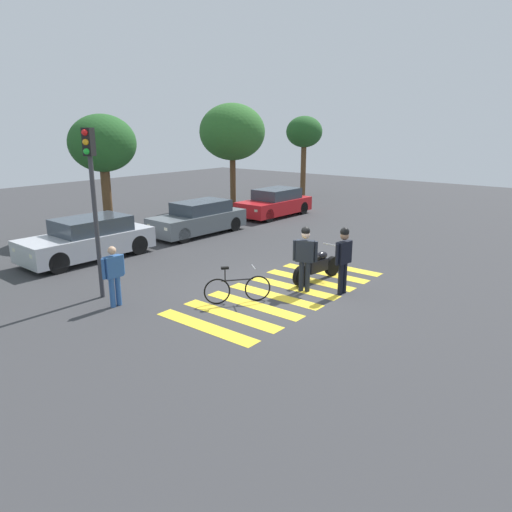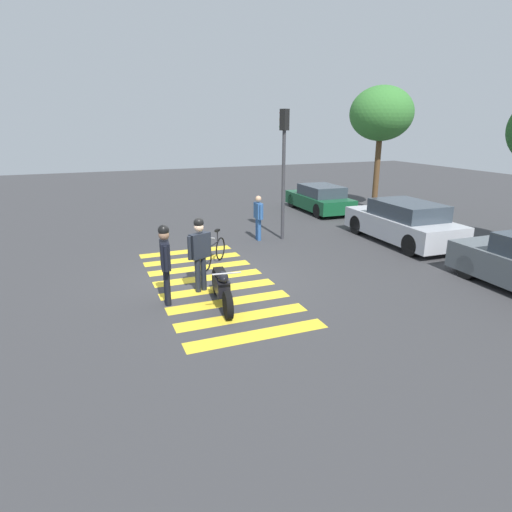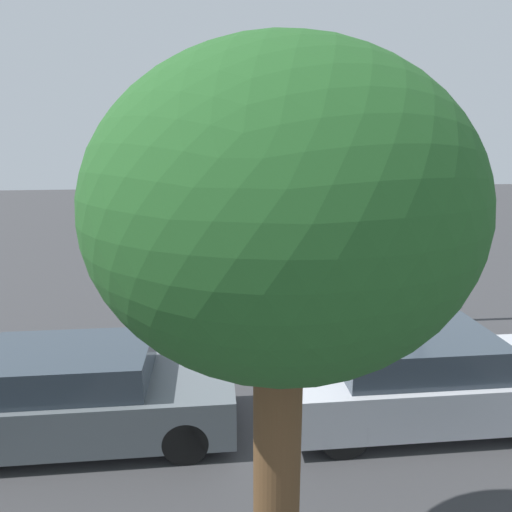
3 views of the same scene
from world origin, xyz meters
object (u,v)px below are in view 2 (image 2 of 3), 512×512
Objects in this scene: leaning_bicycle at (214,252)px; pedestrian_bystander at (258,215)px; officer_by_motorcycle at (165,258)px; officer_on_foot at (200,249)px; police_motorcycle at (222,287)px; car_green_compact at (320,199)px; car_silver_sedan at (403,223)px; traffic_light_pole at (284,155)px.

leaning_bicycle is 3.22m from pedestrian_bystander.
officer_on_foot is at bearing 118.43° from officer_by_motorcycle.
officer_on_foot is at bearing -168.11° from police_motorcycle.
police_motorcycle is 3.00m from leaning_bicycle.
leaning_bicycle is at bearing 154.60° from officer_on_foot.
car_green_compact reaches higher than police_motorcycle.
car_silver_sedan reaches higher than police_motorcycle.
traffic_light_pole reaches higher than car_silver_sedan.
car_green_compact is at bearing 179.28° from car_silver_sedan.
leaning_bicycle is at bearing -57.60° from traffic_light_pole.
officer_on_foot reaches higher than car_silver_sedan.
officer_on_foot is (-1.05, -0.22, 0.65)m from police_motorcycle.
officer_by_motorcycle reaches higher than car_silver_sedan.
car_green_compact is (-8.37, 8.82, -0.51)m from officer_by_motorcycle.
car_silver_sedan is at bearing -0.72° from car_green_compact.
officer_by_motorcycle reaches higher than police_motorcycle.
traffic_light_pole is (-3.89, 4.07, 1.91)m from officer_on_foot.
traffic_light_pole reaches higher than car_green_compact.
car_silver_sedan is (-1.89, 7.81, -0.40)m from officer_on_foot.
officer_on_foot is 5.17m from pedestrian_bystander.
car_green_compact reaches higher than leaning_bicycle.
pedestrian_bystander is 0.36× the size of traffic_light_pole.
traffic_light_pole is at bearing -43.88° from car_green_compact.
officer_by_motorcycle is 0.42× the size of car_silver_sedan.
officer_on_foot is 5.95m from traffic_light_pole.
officer_by_motorcycle is at bearing -48.67° from traffic_light_pole.
officer_on_foot is 0.99× the size of officer_by_motorcycle.
traffic_light_pole is (-2.02, 3.18, 2.62)m from leaning_bicycle.
car_green_compact is at bearing 139.29° from police_motorcycle.
officer_on_foot is 1.17× the size of pedestrian_bystander.
police_motorcycle is 0.52× the size of car_green_compact.
car_silver_sedan is at bearing 64.88° from pedestrian_bystander.
pedestrian_bystander is (-4.06, 3.20, -0.20)m from officer_on_foot.
pedestrian_bystander reaches higher than leaning_bicycle.
officer_by_motorcycle reaches higher than car_green_compact.
traffic_light_pole reaches higher than pedestrian_bystander.
officer_on_foot is 0.42× the size of traffic_light_pole.
traffic_light_pole is at bearing 133.74° from officer_on_foot.
police_motorcycle is at bearing -68.83° from car_silver_sedan.
car_silver_sedan is at bearing 61.87° from traffic_light_pole.
car_silver_sedan is at bearing 111.17° from police_motorcycle.
officer_on_foot is 0.46× the size of car_green_compact.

